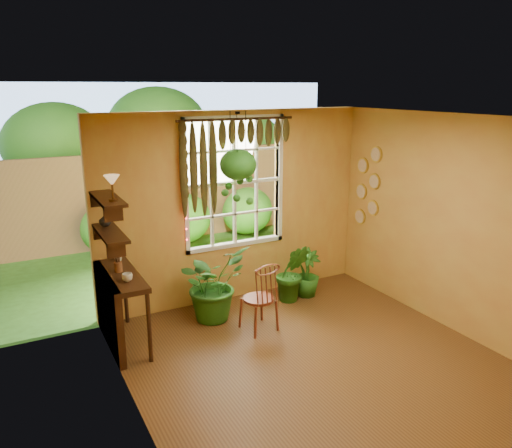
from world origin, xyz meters
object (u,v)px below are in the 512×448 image
Objects in this scene: windsor_chair at (260,308)px; hanging_basket at (238,168)px; potted_plant_left at (213,283)px; potted_plant_mid at (292,273)px; counter_ledge at (113,303)px.

hanging_basket is at bearing 77.38° from windsor_chair.
windsor_chair is 0.73m from potted_plant_left.
potted_plant_mid is 0.70× the size of hanging_basket.
potted_plant_mid is at bearing 2.86° from counter_ledge.
windsor_chair is 1.06× the size of potted_plant_left.
potted_plant_left is at bearing -161.31° from hanging_basket.
hanging_basket reaches higher than potted_plant_mid.
counter_ledge is 0.98× the size of hanging_basket.
windsor_chair reaches higher than counter_ledge.
counter_ledge is at bearing 157.60° from windsor_chair.
hanging_basket reaches higher than counter_ledge.
hanging_basket reaches higher than potted_plant_left.
potted_plant_left reaches higher than counter_ledge.
counter_ledge is 1.79m from windsor_chair.
windsor_chair reaches higher than potted_plant_mid.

